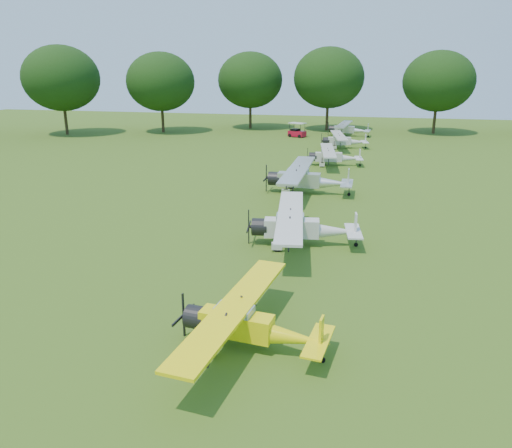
{
  "coord_description": "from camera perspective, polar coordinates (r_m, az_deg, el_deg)",
  "views": [
    {
      "loc": [
        4.54,
        -25.31,
        10.16
      ],
      "look_at": [
        -1.43,
        1.35,
        1.4
      ],
      "focal_mm": 35.0,
      "sensor_mm": 36.0,
      "label": 1
    }
  ],
  "objects": [
    {
      "name": "aircraft_7",
      "position": [
        76.22,
        10.41,
        10.7
      ],
      "size": [
        6.26,
        9.98,
        1.96
      ],
      "rotation": [
        0.0,
        0.0,
        -0.09
      ],
      "color": "silver",
      "rests_on": "ground"
    },
    {
      "name": "tree_belt",
      "position": [
        25.58,
        10.67,
        12.7
      ],
      "size": [
        137.36,
        130.27,
        14.52
      ],
      "color": "#322413",
      "rests_on": "ground"
    },
    {
      "name": "aircraft_3",
      "position": [
        29.17,
        5.08,
        -0.14
      ],
      "size": [
        6.69,
        10.62,
        2.08
      ],
      "rotation": [
        0.0,
        0.0,
        0.13
      ],
      "color": "silver",
      "rests_on": "ground"
    },
    {
      "name": "aircraft_5",
      "position": [
        53.29,
        8.77,
        7.75
      ],
      "size": [
        5.85,
        9.28,
        1.82
      ],
      "rotation": [
        0.0,
        0.0,
        0.13
      ],
      "color": "silver",
      "rests_on": "ground"
    },
    {
      "name": "aircraft_6",
      "position": [
        64.79,
        9.9,
        9.47
      ],
      "size": [
        5.96,
        9.44,
        1.85
      ],
      "rotation": [
        0.0,
        0.0,
        0.17
      ],
      "color": "silver",
      "rests_on": "ground"
    },
    {
      "name": "aircraft_4",
      "position": [
        41.13,
        5.69,
        5.28
      ],
      "size": [
        7.2,
        11.42,
        2.26
      ],
      "rotation": [
        0.0,
        0.0,
        -0.0
      ],
      "color": "silver",
      "rests_on": "ground"
    },
    {
      "name": "ground",
      "position": [
        27.65,
        2.28,
        -3.8
      ],
      "size": [
        160.0,
        160.0,
        0.0
      ],
      "primitive_type": "plane",
      "color": "#335916",
      "rests_on": "ground"
    },
    {
      "name": "aircraft_2",
      "position": [
        18.78,
        -0.99,
        -11.2
      ],
      "size": [
        5.84,
        9.27,
        1.82
      ],
      "rotation": [
        0.0,
        0.0,
        -0.12
      ],
      "color": "#FFEC0A",
      "rests_on": "ground"
    },
    {
      "name": "golf_cart",
      "position": [
        74.42,
        4.68,
        10.41
      ],
      "size": [
        2.75,
        2.25,
        2.05
      ],
      "rotation": [
        0.0,
        0.0,
        -0.41
      ],
      "color": "#B10C26",
      "rests_on": "ground"
    }
  ]
}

